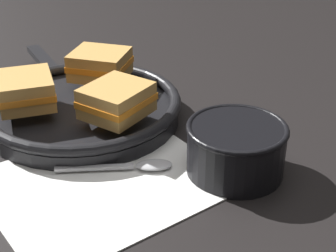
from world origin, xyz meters
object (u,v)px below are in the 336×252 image
at_px(sandwich_near_right, 26,90).
at_px(sandwich_near_left, 100,64).
at_px(soup_bowl, 236,146).
at_px(skillet, 83,108).
at_px(spoon, 136,166).
at_px(sandwich_far_left, 117,100).

bearing_deg(sandwich_near_right, sandwich_near_left, 20.48).
bearing_deg(soup_bowl, skillet, 120.80).
distance_m(soup_bowl, spoon, 0.14).
bearing_deg(sandwich_near_right, skillet, -8.10).
bearing_deg(spoon, soup_bowl, -5.14).
bearing_deg(spoon, sandwich_far_left, 105.29).
bearing_deg(skillet, spoon, -83.55).
height_order(soup_bowl, sandwich_near_left, sandwich_near_left).
bearing_deg(sandwich_near_left, soup_bowl, -73.86).
bearing_deg(soup_bowl, spoon, 153.61).
xyz_separation_m(sandwich_near_left, sandwich_far_left, (-0.02, -0.15, 0.00)).
distance_m(soup_bowl, sandwich_near_right, 0.34).
height_order(sandwich_near_left, sandwich_far_left, same).
distance_m(skillet, sandwich_far_left, 0.10).
xyz_separation_m(soup_bowl, skillet, (-0.14, 0.24, -0.02)).
height_order(soup_bowl, skillet, soup_bowl).
xyz_separation_m(spoon, sandwich_near_left, (0.03, 0.24, 0.06)).
bearing_deg(skillet, sandwich_near_left, 49.48).
distance_m(skillet, sandwich_near_left, 0.09).
bearing_deg(skillet, sandwich_far_left, -69.95).
relative_size(skillet, sandwich_far_left, 3.65).
relative_size(sandwich_near_left, sandwich_far_left, 1.02).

